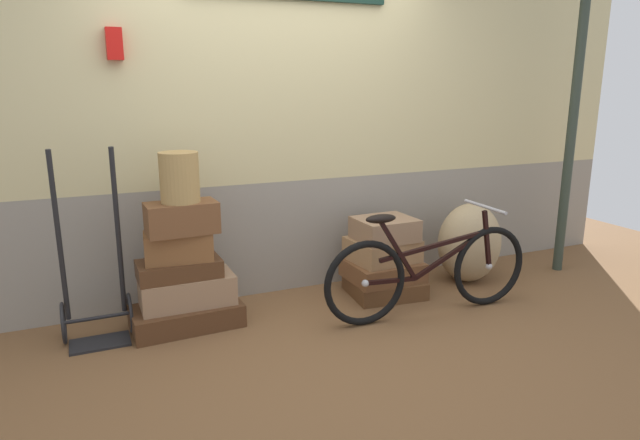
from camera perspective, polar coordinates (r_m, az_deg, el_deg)
name	(u,v)px	position (r m, az deg, el deg)	size (l,w,h in m)	color
ground	(314,331)	(3.85, -0.64, -11.40)	(8.72, 5.20, 0.06)	brown
station_building	(271,108)	(4.28, -5.07, 11.46)	(6.72, 0.74, 2.87)	gray
suitcase_0	(187,316)	(3.92, -13.55, -9.59)	(0.72, 0.38, 0.15)	#4C2D19
suitcase_1	(187,290)	(3.88, -13.51, -7.03)	(0.62, 0.32, 0.20)	#937051
suitcase_2	(179,269)	(3.82, -14.30, -4.89)	(0.54, 0.29, 0.12)	#4C2D19
suitcase_3	(178,246)	(3.78, -14.39, -2.62)	(0.44, 0.25, 0.19)	brown
suitcase_4	(182,218)	(3.70, -14.05, 0.22)	(0.45, 0.24, 0.20)	brown
suitcase_5	(384,286)	(4.41, 6.65, -6.79)	(0.54, 0.48, 0.13)	brown
suitcase_6	(383,270)	(4.36, 6.47, -5.11)	(0.54, 0.46, 0.14)	brown
suitcase_7	(382,249)	(4.34, 6.43, -3.02)	(0.48, 0.43, 0.17)	#9E754C
suitcase_8	(385,229)	(4.27, 6.68, -0.93)	(0.44, 0.38, 0.17)	#937051
wicker_basket	(179,177)	(3.66, -14.28, 4.28)	(0.25, 0.25, 0.32)	#A8844C
luggage_trolley	(95,296)	(3.85, -22.14, -7.26)	(0.43, 0.35, 1.24)	black
burlap_sack	(469,243)	(4.76, 15.14, -2.27)	(0.54, 0.46, 0.66)	tan
bicycle	(429,271)	(4.00, 11.17, -5.18)	(1.61, 0.46, 0.77)	black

